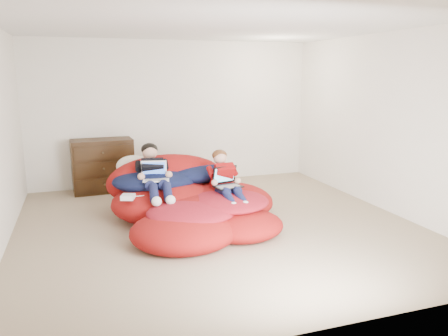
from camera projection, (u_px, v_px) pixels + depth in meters
room_shell at (218, 209)px, 5.61m from camera, size 5.10×5.10×2.77m
dresser at (103, 166)px, 7.24m from camera, size 1.00×0.58×0.88m
beanbag_pile at (189, 201)px, 5.83m from camera, size 2.21×2.39×0.86m
cream_pillow at (133, 166)px, 6.35m from camera, size 0.47×0.30×0.30m
older_boy at (154, 171)px, 5.85m from camera, size 0.34×1.15×0.63m
younger_boy at (225, 177)px, 5.73m from camera, size 0.29×0.93×0.61m
laptop_white at (155, 175)px, 5.75m from camera, size 0.38×0.38×0.24m
laptop_black at (226, 181)px, 5.69m from camera, size 0.39×0.37×0.25m
power_adapter at (128, 197)px, 5.46m from camera, size 0.20×0.20×0.06m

